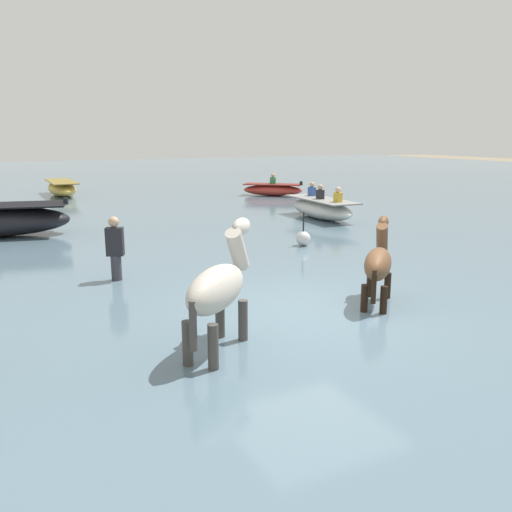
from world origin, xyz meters
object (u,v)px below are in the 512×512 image
(horse_trailing_bay, at_px, (378,265))
(boat_distant_west, at_px, (273,190))
(horse_lead_pinto, at_px, (219,291))
(boat_mid_outer, at_px, (321,208))
(person_onlooker_left, at_px, (116,256))
(channel_buoy, at_px, (303,238))
(boat_far_offshore, at_px, (62,188))

(horse_trailing_bay, height_order, boat_distant_west, horse_trailing_bay)
(horse_lead_pinto, height_order, boat_mid_outer, horse_lead_pinto)
(boat_mid_outer, distance_m, person_onlooker_left, 9.19)
(horse_lead_pinto, relative_size, boat_distant_west, 0.75)
(horse_lead_pinto, relative_size, channel_buoy, 2.38)
(horse_trailing_bay, distance_m, boat_mid_outer, 9.25)
(boat_mid_outer, distance_m, channel_buoy, 4.64)
(boat_far_offshore, height_order, person_onlooker_left, person_onlooker_left)
(boat_far_offshore, height_order, channel_buoy, channel_buoy)
(boat_far_offshore, bearing_deg, horse_trailing_bay, -82.54)
(boat_mid_outer, height_order, person_onlooker_left, person_onlooker_left)
(person_onlooker_left, bearing_deg, boat_distant_west, 49.86)
(horse_lead_pinto, xyz_separation_m, boat_far_offshore, (0.56, 19.95, -0.46))
(channel_buoy, bearing_deg, boat_distant_west, 65.28)
(boat_far_offshore, relative_size, person_onlooker_left, 2.25)
(horse_trailing_bay, bearing_deg, boat_mid_outer, 62.03)
(horse_lead_pinto, xyz_separation_m, channel_buoy, (4.49, 5.19, -0.61))
(boat_mid_outer, distance_m, boat_far_offshore, 13.11)
(horse_lead_pinto, xyz_separation_m, horse_trailing_bay, (3.09, 0.62, -0.15))
(boat_far_offshore, distance_m, channel_buoy, 15.27)
(boat_mid_outer, xyz_separation_m, person_onlooker_left, (-7.86, -4.75, 0.14))
(horse_trailing_bay, bearing_deg, person_onlooker_left, 135.97)
(horse_trailing_bay, xyz_separation_m, boat_mid_outer, (4.33, 8.16, -0.31))
(horse_trailing_bay, xyz_separation_m, boat_far_offshore, (-2.53, 19.33, -0.32))
(person_onlooker_left, bearing_deg, channel_buoy, 13.25)
(boat_distant_west, bearing_deg, person_onlooker_left, -130.14)
(boat_mid_outer, bearing_deg, person_onlooker_left, -148.84)
(person_onlooker_left, bearing_deg, horse_lead_pinto, -83.77)
(boat_mid_outer, distance_m, boat_distant_west, 6.96)
(boat_mid_outer, relative_size, person_onlooker_left, 2.09)
(horse_trailing_bay, relative_size, boat_distant_west, 0.65)
(horse_trailing_bay, xyz_separation_m, boat_distant_west, (6.15, 14.88, -0.37))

